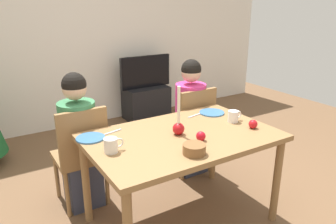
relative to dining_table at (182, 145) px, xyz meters
name	(u,v)px	position (x,y,z in m)	size (l,w,h in m)	color
ground_plane	(181,219)	(0.00, 0.00, -0.67)	(7.68, 7.68, 0.00)	brown
back_wall	(73,32)	(0.00, 2.60, 0.63)	(6.40, 0.10, 2.60)	silver
dining_table	(182,145)	(0.00, 0.00, 0.00)	(1.40, 0.90, 0.75)	olive
chair_left	(81,151)	(-0.59, 0.61, -0.15)	(0.40, 0.40, 0.90)	olive
chair_right	(192,126)	(0.53, 0.61, -0.15)	(0.40, 0.40, 0.90)	olive
person_left_child	(80,144)	(-0.59, 0.64, -0.10)	(0.30, 0.30, 1.17)	#33384C
person_right_child	(190,119)	(0.53, 0.64, -0.10)	(0.30, 0.30, 1.17)	#33384C
tv_stand	(146,103)	(0.91, 2.30, -0.43)	(0.64, 0.40, 0.48)	black
tv	(146,72)	(0.91, 2.30, 0.04)	(0.79, 0.05, 0.46)	black
candle_centerpiece	(179,125)	(-0.02, 0.02, 0.16)	(0.09, 0.09, 0.37)	red
plate_left	(90,138)	(-0.61, 0.29, 0.09)	(0.21, 0.21, 0.01)	teal
plate_right	(212,113)	(0.50, 0.26, 0.09)	(0.22, 0.22, 0.01)	teal
mug_left	(111,145)	(-0.56, 0.00, 0.13)	(0.14, 0.09, 0.10)	silver
mug_right	(234,116)	(0.51, 0.01, 0.13)	(0.13, 0.09, 0.09)	white
fork_left	(111,132)	(-0.44, 0.31, 0.09)	(0.18, 0.01, 0.01)	silver
fork_right	(195,115)	(0.33, 0.29, 0.09)	(0.18, 0.01, 0.01)	silver
bowl_walnuts	(194,149)	(-0.11, -0.31, 0.12)	(0.15, 0.15, 0.07)	brown
apple_near_candle	(253,124)	(0.54, -0.18, 0.12)	(0.07, 0.07, 0.07)	red
apple_by_left_plate	(201,136)	(0.05, -0.16, 0.12)	(0.07, 0.07, 0.07)	red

